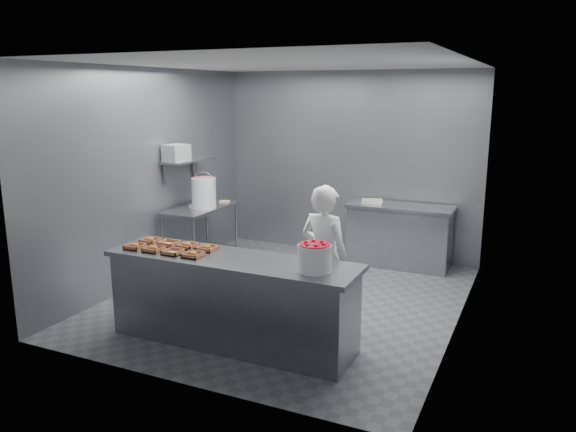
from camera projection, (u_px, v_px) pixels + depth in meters
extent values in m
plane|color=#4C4C51|center=(288.00, 299.00, 6.91)|extent=(4.50, 4.50, 0.00)
plane|color=white|center=(288.00, 63.00, 6.29)|extent=(4.50, 4.50, 0.00)
cube|color=slate|center=(350.00, 164.00, 8.59)|extent=(4.00, 0.04, 2.80)
cube|color=slate|center=(151.00, 176.00, 7.42)|extent=(0.04, 4.50, 2.80)
cube|color=slate|center=(464.00, 200.00, 5.78)|extent=(0.04, 4.50, 2.80)
cube|color=slate|center=(231.00, 260.00, 5.52)|extent=(2.60, 0.70, 0.05)
cube|color=slate|center=(232.00, 303.00, 5.62)|extent=(2.50, 0.64, 0.85)
cube|color=slate|center=(200.00, 208.00, 7.92)|extent=(0.60, 1.20, 0.04)
cube|color=slate|center=(202.00, 254.00, 8.07)|extent=(0.56, 1.15, 0.03)
cylinder|color=slate|center=(162.00, 246.00, 7.62)|extent=(0.04, 0.04, 0.88)
cylinder|color=slate|center=(194.00, 250.00, 7.41)|extent=(0.04, 0.04, 0.88)
cylinder|color=slate|center=(207.00, 228.00, 8.62)|extent=(0.04, 0.04, 0.88)
cylinder|color=slate|center=(236.00, 231.00, 8.40)|extent=(0.04, 0.04, 0.88)
cube|color=slate|center=(401.00, 207.00, 8.03)|extent=(1.50, 0.60, 0.05)
cube|color=slate|center=(399.00, 237.00, 8.13)|extent=(1.44, 0.55, 0.85)
cube|color=slate|center=(188.00, 160.00, 7.84)|extent=(0.35, 0.90, 0.03)
cube|color=tan|center=(135.00, 246.00, 5.83)|extent=(0.18, 0.18, 0.04)
cube|color=white|center=(140.00, 247.00, 5.83)|extent=(0.10, 0.06, 0.00)
ellipsoid|color=#B46C2D|center=(134.00, 245.00, 5.84)|extent=(0.10, 0.10, 0.05)
cube|color=tan|center=(154.00, 249.00, 5.74)|extent=(0.18, 0.18, 0.04)
cube|color=white|center=(158.00, 250.00, 5.73)|extent=(0.10, 0.06, 0.00)
ellipsoid|color=#B46C2D|center=(153.00, 248.00, 5.74)|extent=(0.10, 0.10, 0.05)
cube|color=tan|center=(173.00, 252.00, 5.64)|extent=(0.18, 0.18, 0.04)
cube|color=white|center=(178.00, 253.00, 5.64)|extent=(0.10, 0.06, 0.00)
cube|color=tan|center=(193.00, 255.00, 5.54)|extent=(0.18, 0.18, 0.04)
cube|color=white|center=(198.00, 256.00, 5.54)|extent=(0.10, 0.06, 0.00)
ellipsoid|color=#B46C2D|center=(192.00, 253.00, 5.54)|extent=(0.10, 0.10, 0.05)
cube|color=tan|center=(151.00, 240.00, 6.06)|extent=(0.18, 0.18, 0.04)
cube|color=white|center=(155.00, 242.00, 6.06)|extent=(0.10, 0.06, 0.00)
ellipsoid|color=#B46C2D|center=(150.00, 240.00, 6.06)|extent=(0.10, 0.10, 0.05)
cube|color=tan|center=(169.00, 243.00, 5.96)|extent=(0.18, 0.18, 0.04)
cube|color=white|center=(173.00, 244.00, 5.96)|extent=(0.10, 0.06, 0.00)
cube|color=tan|center=(188.00, 246.00, 5.86)|extent=(0.18, 0.18, 0.04)
cube|color=white|center=(192.00, 247.00, 5.86)|extent=(0.10, 0.06, 0.00)
ellipsoid|color=#B46C2D|center=(187.00, 244.00, 5.86)|extent=(0.10, 0.10, 0.05)
cube|color=tan|center=(207.00, 248.00, 5.76)|extent=(0.18, 0.18, 0.04)
cube|color=white|center=(212.00, 249.00, 5.76)|extent=(0.10, 0.06, 0.00)
ellipsoid|color=#B46C2D|center=(206.00, 247.00, 5.77)|extent=(0.10, 0.10, 0.05)
imported|color=white|center=(324.00, 258.00, 5.90)|extent=(0.64, 0.49, 1.56)
cylinder|color=white|center=(314.00, 258.00, 5.07)|extent=(0.31, 0.31, 0.25)
cylinder|color=red|center=(315.00, 246.00, 5.04)|extent=(0.29, 0.29, 0.04)
cylinder|color=white|center=(204.00, 193.00, 7.78)|extent=(0.33, 0.33, 0.42)
cylinder|color=#D66B71|center=(203.00, 178.00, 7.74)|extent=(0.31, 0.31, 0.02)
torus|color=slate|center=(204.00, 184.00, 7.75)|extent=(0.35, 0.01, 0.35)
cylinder|color=white|center=(201.00, 206.00, 7.89)|extent=(0.40, 0.40, 0.03)
cube|color=#CCB28C|center=(225.00, 201.00, 8.24)|extent=(0.17, 0.15, 0.02)
cube|color=gray|center=(176.00, 153.00, 7.57)|extent=(0.31, 0.34, 0.23)
cube|color=silver|center=(372.00, 201.00, 8.19)|extent=(0.34, 0.28, 0.05)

